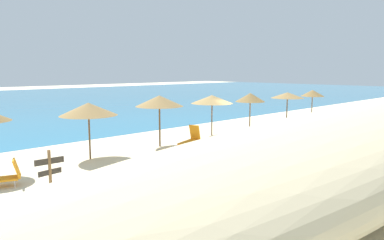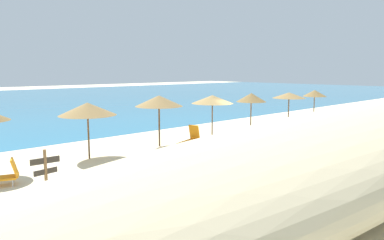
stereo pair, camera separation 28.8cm
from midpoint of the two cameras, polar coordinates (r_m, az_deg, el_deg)
The scene contains 12 objects.
ground_plane at distance 22.29m, azimuth 8.69°, elevation -2.81°, with size 160.00×160.00×0.00m, color beige.
sea_water at distance 52.37m, azimuth -23.71°, elevation 2.74°, with size 160.00×59.69×0.01m, color teal.
beach_umbrella_1 at distance 17.23m, azimuth -15.68°, elevation 1.68°, with size 2.62×2.62×2.63m.
beach_umbrella_2 at distance 19.39m, azimuth -4.80°, elevation 3.00°, with size 2.55×2.55×2.76m.
beach_umbrella_3 at distance 22.63m, azimuth 3.59°, elevation 3.26°, with size 2.61×2.61×2.55m.
beach_umbrella_4 at distance 25.92m, azimuth 9.62°, elevation 3.51°, with size 2.11×2.11×2.49m.
beach_umbrella_5 at distance 29.35m, azimuth 15.31°, elevation 3.76°, with size 2.55×2.55×2.36m.
beach_umbrella_6 at distance 32.53m, azimuth 18.99°, elevation 4.00°, with size 1.97×1.97×2.42m.
lounge_chair_0 at distance 19.12m, azimuth 0.15°, elevation -3.00°, with size 1.66×1.04×1.19m.
wooden_signpost at distance 11.46m, azimuth -21.35°, elevation -7.96°, with size 0.84×0.13×1.82m.
beach_ball at distance 28.94m, azimuth 25.01°, elevation -0.64°, with size 0.37×0.37×0.37m, color green.
cooler_box at distance 18.31m, azimuth -1.50°, elevation -4.57°, with size 0.51×0.33×0.31m, color red.
Camera 2 is at (-17.13, -13.63, 4.11)m, focal length 33.88 mm.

